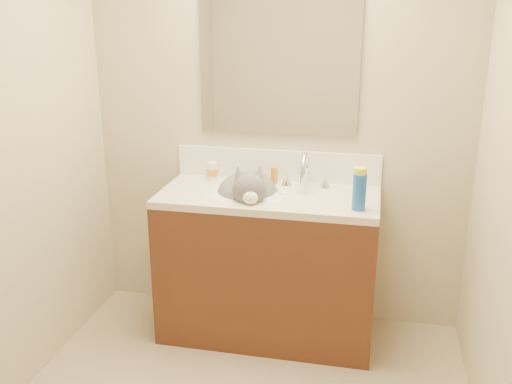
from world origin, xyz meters
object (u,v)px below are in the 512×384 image
at_px(amber_bottle, 274,175).
at_px(pill_bottle, 212,171).
at_px(basin, 246,206).
at_px(silver_jar, 262,178).
at_px(cat, 248,194).
at_px(vanity_cabinet, 268,268).
at_px(spray_can, 359,192).
at_px(faucet, 305,173).

bearing_deg(amber_bottle, pill_bottle, -179.47).
bearing_deg(basin, amber_bottle, 61.97).
bearing_deg(amber_bottle, silver_jar, -177.56).
relative_size(basin, silver_jar, 8.15).
distance_m(basin, cat, 0.07).
bearing_deg(vanity_cabinet, basin, -165.96).
xyz_separation_m(pill_bottle, spray_can, (0.86, -0.34, 0.04)).
xyz_separation_m(faucet, spray_can, (0.31, -0.30, 0.01)).
relative_size(basin, faucet, 1.61).
bearing_deg(cat, amber_bottle, 42.41).
xyz_separation_m(vanity_cabinet, amber_bottle, (-0.00, 0.19, 0.50)).
relative_size(vanity_cabinet, cat, 2.33).
bearing_deg(spray_can, cat, 165.12).
bearing_deg(cat, spray_can, -31.28).
height_order(vanity_cabinet, basin, basin).
bearing_deg(basin, vanity_cabinet, 14.04).
distance_m(vanity_cabinet, cat, 0.45).
relative_size(faucet, cat, 0.54).
bearing_deg(silver_jar, cat, -103.43).
xyz_separation_m(basin, amber_bottle, (0.12, 0.22, 0.12)).
bearing_deg(amber_bottle, cat, -121.18).
relative_size(vanity_cabinet, pill_bottle, 11.19).
xyz_separation_m(amber_bottle, spray_can, (0.50, -0.35, 0.04)).
distance_m(amber_bottle, spray_can, 0.61).
relative_size(basin, amber_bottle, 4.61).
bearing_deg(pill_bottle, silver_jar, 0.09).
height_order(vanity_cabinet, cat, cat).
relative_size(pill_bottle, amber_bottle, 1.10).
distance_m(cat, amber_bottle, 0.22).
bearing_deg(cat, pill_bottle, 128.38).
bearing_deg(vanity_cabinet, faucet, 37.29).
xyz_separation_m(pill_bottle, amber_bottle, (0.37, 0.00, -0.00)).
height_order(cat, silver_jar, cat).
height_order(vanity_cabinet, amber_bottle, amber_bottle).
height_order(cat, spray_can, cat).
distance_m(silver_jar, amber_bottle, 0.07).
xyz_separation_m(basin, faucet, (0.30, 0.17, 0.16)).
relative_size(basin, cat, 0.88).
bearing_deg(spray_can, faucet, 136.52).
relative_size(silver_jar, amber_bottle, 0.57).
height_order(silver_jar, spray_can, spray_can).
height_order(pill_bottle, spray_can, spray_can).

